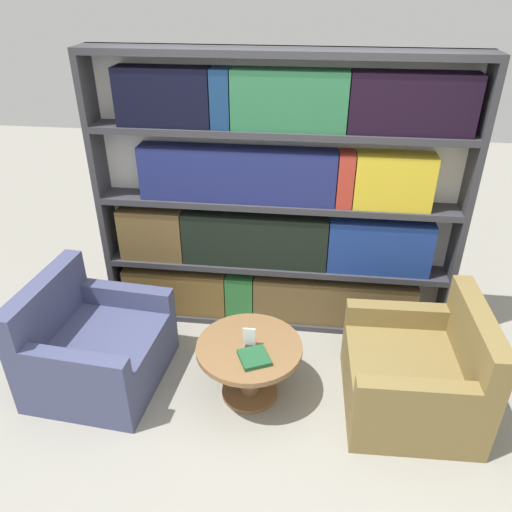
% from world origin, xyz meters
% --- Properties ---
extents(ground_plane, '(14.00, 14.00, 0.00)m').
position_xyz_m(ground_plane, '(0.00, 0.00, 0.00)').
color(ground_plane, gray).
extents(bookshelf, '(2.89, 0.30, 2.28)m').
position_xyz_m(bookshelf, '(0.00, 1.27, 1.11)').
color(bookshelf, silver).
rests_on(bookshelf, ground_plane).
extents(armchair_left, '(0.95, 1.00, 0.83)m').
position_xyz_m(armchair_left, '(-1.28, 0.36, 0.28)').
color(armchair_left, '#42476B').
rests_on(armchair_left, ground_plane).
extents(armchair_right, '(0.90, 0.96, 0.83)m').
position_xyz_m(armchair_right, '(1.07, 0.36, 0.28)').
color(armchair_right, olive).
rests_on(armchair_right, ground_plane).
extents(coffee_table, '(0.75, 0.75, 0.46)m').
position_xyz_m(coffee_table, '(-0.10, 0.33, 0.33)').
color(coffee_table, brown).
rests_on(coffee_table, ground_plane).
extents(table_sign, '(0.09, 0.06, 0.15)m').
position_xyz_m(table_sign, '(-0.10, 0.33, 0.52)').
color(table_sign, black).
rests_on(table_sign, coffee_table).
extents(stray_book, '(0.25, 0.26, 0.03)m').
position_xyz_m(stray_book, '(-0.05, 0.19, 0.47)').
color(stray_book, '#1E512D').
rests_on(stray_book, coffee_table).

